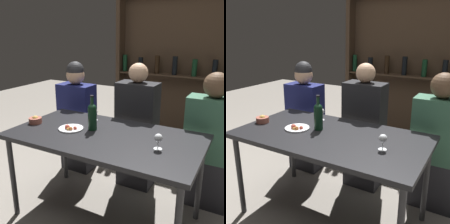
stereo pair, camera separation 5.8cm
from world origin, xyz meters
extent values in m
plane|color=gray|center=(0.00, 0.00, 0.00)|extent=(10.00, 10.00, 0.00)
cube|color=black|center=(0.00, 0.00, 0.74)|extent=(1.51, 0.81, 0.04)
cylinder|color=#2D2D30|center=(-0.69, -0.34, 0.36)|extent=(0.04, 0.04, 0.72)
cylinder|color=#2D2D30|center=(-0.69, 0.34, 0.36)|extent=(0.04, 0.04, 0.72)
cylinder|color=#2D2D30|center=(0.69, 0.34, 0.36)|extent=(0.04, 0.04, 0.72)
cube|color=#38281C|center=(0.00, 2.04, 1.09)|extent=(1.69, 0.02, 2.17)
cube|color=#38281C|center=(-0.84, 1.93, 1.09)|extent=(0.06, 0.18, 2.17)
cube|color=#38281C|center=(0.00, 1.93, 0.95)|extent=(1.61, 0.18, 0.02)
cylinder|color=black|center=(-0.76, 1.93, 1.08)|extent=(0.07, 0.07, 0.24)
cylinder|color=black|center=(-0.51, 1.92, 1.07)|extent=(0.07, 0.07, 0.22)
cylinder|color=black|center=(-0.26, 1.92, 1.08)|extent=(0.07, 0.07, 0.25)
cylinder|color=black|center=(-0.01, 1.92, 1.08)|extent=(0.07, 0.07, 0.25)
cylinder|color=black|center=(0.26, 1.92, 1.07)|extent=(0.07, 0.07, 0.22)
cylinder|color=black|center=(0.51, 1.94, 1.07)|extent=(0.07, 0.07, 0.23)
cylinder|color=black|center=(-0.14, 0.04, 0.85)|extent=(0.07, 0.07, 0.18)
sphere|color=black|center=(-0.14, 0.04, 0.94)|extent=(0.07, 0.07, 0.07)
cylinder|color=black|center=(-0.14, 0.04, 0.99)|extent=(0.03, 0.03, 0.09)
cylinder|color=black|center=(-0.14, 0.04, 1.04)|extent=(0.03, 0.03, 0.01)
cylinder|color=silver|center=(-0.25, 0.25, 0.76)|extent=(0.06, 0.06, 0.00)
cylinder|color=silver|center=(-0.25, 0.25, 0.79)|extent=(0.01, 0.01, 0.06)
sphere|color=silver|center=(-0.25, 0.25, 0.84)|extent=(0.06, 0.06, 0.06)
cylinder|color=silver|center=(0.46, -0.06, 0.76)|extent=(0.06, 0.06, 0.00)
cylinder|color=silver|center=(0.46, -0.06, 0.79)|extent=(0.01, 0.01, 0.06)
sphere|color=silver|center=(0.46, -0.06, 0.84)|extent=(0.06, 0.06, 0.06)
cylinder|color=white|center=(-0.30, -0.04, 0.76)|extent=(0.20, 0.20, 0.01)
sphere|color=#B74C3D|center=(-0.25, -0.04, 0.78)|extent=(0.03, 0.03, 0.03)
sphere|color=#C67038|center=(-0.27, -0.08, 0.78)|extent=(0.03, 0.03, 0.03)
sphere|color=#B74C3D|center=(-0.31, -0.06, 0.78)|extent=(0.04, 0.04, 0.04)
sphere|color=gold|center=(-0.29, -0.09, 0.78)|extent=(0.02, 0.02, 0.02)
cylinder|color=#995142|center=(-0.66, -0.06, 0.78)|extent=(0.11, 0.11, 0.05)
sphere|color=gold|center=(-0.66, -0.06, 0.80)|extent=(0.05, 0.05, 0.05)
cube|color=#26262B|center=(-0.70, 0.59, 0.23)|extent=(0.35, 0.22, 0.45)
cube|color=navy|center=(-0.70, 0.59, 0.72)|extent=(0.39, 0.22, 0.54)
sphere|color=tan|center=(-0.70, 0.59, 1.09)|extent=(0.19, 0.19, 0.19)
sphere|color=#262628|center=(-0.70, 0.59, 1.14)|extent=(0.18, 0.18, 0.18)
cube|color=#26262B|center=(0.02, 0.59, 0.23)|extent=(0.35, 0.22, 0.45)
cube|color=black|center=(0.02, 0.59, 0.76)|extent=(0.39, 0.22, 0.62)
sphere|color=tan|center=(0.02, 0.59, 1.16)|extent=(0.18, 0.18, 0.18)
cube|color=#26262B|center=(0.71, 0.59, 0.23)|extent=(0.38, 0.22, 0.45)
cube|color=#38664C|center=(0.71, 0.59, 0.73)|extent=(0.43, 0.22, 0.56)
sphere|color=brown|center=(0.71, 0.59, 1.11)|extent=(0.21, 0.21, 0.21)
camera|label=1|loc=(0.96, -1.65, 1.52)|focal=42.00mm
camera|label=2|loc=(1.01, -1.62, 1.52)|focal=42.00mm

